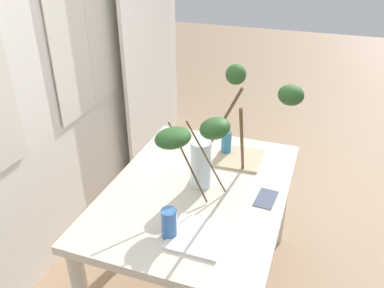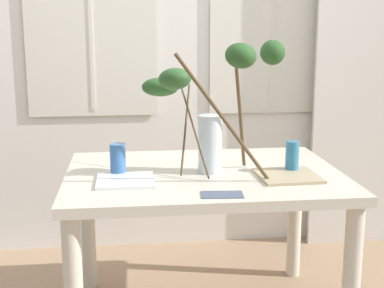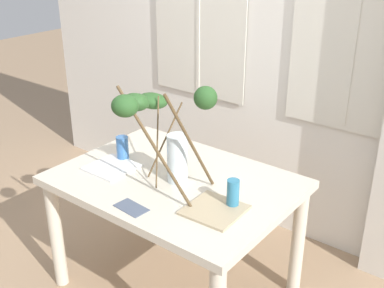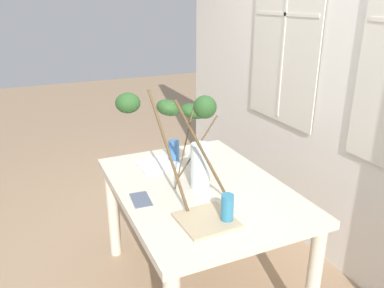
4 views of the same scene
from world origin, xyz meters
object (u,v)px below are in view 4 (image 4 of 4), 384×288
(dining_table, at_px, (199,202))
(plate_square_left, at_px, (158,165))
(plate_square_right, at_px, (206,220))
(vase_with_branches, at_px, (186,132))
(drinking_glass_blue_left, at_px, (174,151))
(drinking_glass_blue_right, at_px, (227,208))

(dining_table, bearing_deg, plate_square_left, -161.22)
(plate_square_right, bearing_deg, plate_square_left, 179.11)
(vase_with_branches, xyz_separation_m, drinking_glass_blue_left, (-0.38, 0.07, -0.26))
(dining_table, xyz_separation_m, plate_square_left, (-0.36, -0.12, 0.12))
(dining_table, xyz_separation_m, plate_square_right, (0.36, -0.13, 0.12))
(drinking_glass_blue_left, distance_m, drinking_glass_blue_right, 0.80)
(plate_square_left, height_order, plate_square_right, same)
(drinking_glass_blue_left, distance_m, plate_square_left, 0.14)
(plate_square_right, bearing_deg, dining_table, 159.64)
(drinking_glass_blue_right, distance_m, plate_square_right, 0.12)
(dining_table, relative_size, plate_square_right, 4.82)
(dining_table, distance_m, drinking_glass_blue_right, 0.45)
(drinking_glass_blue_left, relative_size, plate_square_right, 0.54)
(drinking_glass_blue_right, bearing_deg, plate_square_right, -116.36)
(vase_with_branches, relative_size, drinking_glass_blue_right, 4.54)
(vase_with_branches, bearing_deg, dining_table, 81.86)
(dining_table, distance_m, vase_with_branches, 0.45)
(drinking_glass_blue_left, xyz_separation_m, plate_square_right, (0.75, -0.13, -0.06))
(dining_table, relative_size, vase_with_branches, 1.92)
(drinking_glass_blue_left, height_order, plate_square_right, drinking_glass_blue_left)
(plate_square_right, bearing_deg, drinking_glass_blue_right, 63.64)
(dining_table, height_order, drinking_glass_blue_right, drinking_glass_blue_right)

